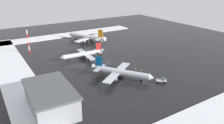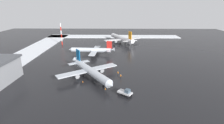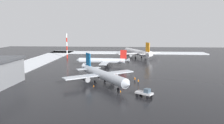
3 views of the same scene
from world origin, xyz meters
TOP-DOWN VIEW (x-y plane):
  - ground_plane at (0.00, 0.00)m, footprint 240.00×240.00m
  - snow_bank_far at (0.00, -50.00)m, footprint 152.00×16.00m
  - snow_bank_left at (-67.00, 0.00)m, footprint 14.00×116.00m
  - airplane_distant_tail at (25.38, -8.06)m, footprint 27.05×23.27m
  - airplane_foreground_jet at (-8.81, -11.64)m, footprint 22.51×27.15m
  - airplane_parked_starboard at (-41.22, 6.35)m, footprint 32.59×27.70m
  - pushback_tug at (39.19, 5.05)m, footprint 4.42×5.04m
  - ground_crew_mid_apron at (22.18, 2.89)m, footprint 0.36×0.36m
  - ground_crew_near_tug at (25.35, 3.92)m, footprint 0.36×0.36m
  - antenna_mast at (-33.85, -36.60)m, footprint 0.70×0.70m
  - traffic_cone_near_nose at (34.86, -1.69)m, footprint 0.36×0.36m
  - traffic_cone_mid_line at (29.26, -10.51)m, footprint 0.36×0.36m

SIDE VIEW (x-z plane):
  - ground_plane at x=0.00m, z-range 0.00..0.00m
  - snow_bank_far at x=0.00m, z-range 0.00..0.40m
  - snow_bank_left at x=-67.00m, z-range 0.00..0.40m
  - traffic_cone_near_nose at x=34.86m, z-range 0.00..0.55m
  - traffic_cone_mid_line at x=29.26m, z-range 0.00..0.55m
  - ground_crew_mid_apron at x=22.18m, z-range 0.12..1.83m
  - ground_crew_near_tug at x=25.35m, z-range 0.12..1.83m
  - pushback_tug at x=39.19m, z-range 0.03..2.53m
  - airplane_foreground_jet at x=-8.81m, z-range -1.37..6.70m
  - airplane_distant_tail at x=25.38m, z-range -1.57..7.67m
  - airplane_parked_starboard at x=-41.22m, z-range -1.75..8.56m
  - antenna_mast at x=-33.85m, z-range 0.00..15.32m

